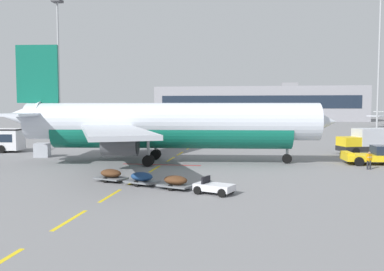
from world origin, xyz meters
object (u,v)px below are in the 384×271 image
(uld_cargo_container, at_px, (42,150))
(airliner_foreground, at_px, (166,125))
(apron_light_mast_far, at_px, (379,46))
(baggage_train, at_px, (158,180))
(ground_power_truck, at_px, (368,141))
(ground_crew_worker, at_px, (369,159))
(pushback_tug, at_px, (376,155))
(apron_light_mast_near, at_px, (58,52))

(uld_cargo_container, bearing_deg, airliner_foreground, -9.09)
(uld_cargo_container, bearing_deg, apron_light_mast_far, 40.48)
(baggage_train, relative_size, uld_cargo_container, 5.91)
(ground_power_truck, bearing_deg, ground_crew_worker, -103.16)
(airliner_foreground, xyz_separation_m, ground_crew_worker, (19.70, -1.48, -3.00))
(airliner_foreground, bearing_deg, ground_power_truck, 26.90)
(baggage_train, bearing_deg, ground_power_truck, 50.16)
(ground_power_truck, xyz_separation_m, ground_crew_worker, (-3.04, -13.01, -0.70))
(airliner_foreground, distance_m, uld_cargo_container, 15.67)
(pushback_tug, relative_size, apron_light_mast_near, 0.24)
(ground_crew_worker, distance_m, apron_light_mast_far, 48.24)
(pushback_tug, relative_size, apron_light_mast_far, 0.22)
(pushback_tug, bearing_deg, baggage_train, -141.29)
(airliner_foreground, relative_size, ground_crew_worker, 20.87)
(apron_light_mast_near, bearing_deg, ground_power_truck, -24.09)
(airliner_foreground, height_order, ground_crew_worker, airliner_foreground)
(ground_crew_worker, xyz_separation_m, apron_light_mast_far, (11.94, 43.84, 16.20))
(pushback_tug, bearing_deg, apron_light_mast_near, 147.27)
(airliner_foreground, bearing_deg, baggage_train, -79.49)
(pushback_tug, bearing_deg, apron_light_mast_far, 75.53)
(airliner_foreground, height_order, apron_light_mast_far, apron_light_mast_far)
(airliner_foreground, height_order, apron_light_mast_near, apron_light_mast_near)
(apron_light_mast_far, bearing_deg, airliner_foreground, -126.75)
(apron_light_mast_near, xyz_separation_m, apron_light_mast_far, (60.86, 7.60, 0.95))
(baggage_train, relative_size, apron_light_mast_far, 0.41)
(airliner_foreground, relative_size, pushback_tug, 5.58)
(ground_power_truck, height_order, apron_light_mast_far, apron_light_mast_far)
(airliner_foreground, height_order, ground_power_truck, airliner_foreground)
(pushback_tug, distance_m, uld_cargo_container, 36.45)
(airliner_foreground, bearing_deg, pushback_tug, 6.15)
(pushback_tug, height_order, ground_crew_worker, pushback_tug)
(airliner_foreground, relative_size, apron_light_mast_near, 1.33)
(pushback_tug, height_order, baggage_train, pushback_tug)
(pushback_tug, xyz_separation_m, ground_crew_worker, (-1.60, -3.77, 0.05))
(airliner_foreground, relative_size, ground_power_truck, 4.71)
(ground_crew_worker, relative_size, apron_light_mast_far, 0.06)
(apron_light_mast_near, bearing_deg, baggage_train, -56.43)
(ground_power_truck, relative_size, uld_cargo_container, 3.85)
(baggage_train, height_order, uld_cargo_container, uld_cargo_container)
(uld_cargo_container, xyz_separation_m, apron_light_mast_near, (-14.06, 32.34, 15.39))
(ground_crew_worker, xyz_separation_m, uld_cargo_container, (-34.85, 3.90, -0.15))
(pushback_tug, height_order, ground_power_truck, ground_power_truck)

